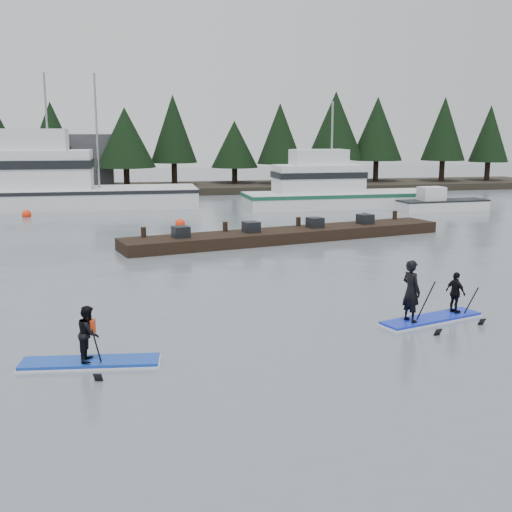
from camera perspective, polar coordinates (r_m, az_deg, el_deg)
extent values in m
plane|color=slate|center=(16.34, 4.37, -7.75)|extent=(160.00, 160.00, 0.00)
cube|color=#2D281E|center=(57.22, -7.47, 5.98)|extent=(70.00, 8.00, 0.60)
cube|color=#4C4C51|center=(59.69, -21.32, 7.65)|extent=(18.00, 6.00, 5.00)
cube|color=white|center=(46.96, -16.58, 4.30)|extent=(18.33, 5.36, 2.43)
cube|color=white|center=(47.02, -19.43, 7.25)|extent=(8.27, 3.78, 2.64)
cylinder|color=gray|center=(46.78, -18.06, 10.49)|extent=(0.14, 0.14, 7.80)
cube|color=white|center=(45.72, 7.43, 4.47)|extent=(13.48, 4.10, 1.92)
cube|color=white|center=(45.00, 5.56, 6.85)|extent=(6.09, 2.88, 1.92)
cylinder|color=gray|center=(45.21, 6.76, 9.58)|extent=(0.14, 0.14, 6.21)
cube|color=white|center=(45.09, 16.27, 4.36)|extent=(6.20, 2.25, 0.71)
cube|color=black|center=(31.32, 2.89, 1.88)|extent=(16.55, 6.02, 0.55)
sphere|color=#FF300C|center=(36.19, -6.76, 2.61)|extent=(0.56, 0.56, 0.56)
sphere|color=#FF300C|center=(42.51, -19.70, 3.29)|extent=(0.57, 0.57, 0.57)
sphere|color=#FF300C|center=(46.33, 9.83, 4.36)|extent=(0.57, 0.57, 0.57)
cube|color=#123DB1|center=(15.32, -14.53, -9.15)|extent=(3.18, 1.12, 0.12)
imported|color=black|center=(15.10, -14.65, -6.65)|extent=(0.56, 0.68, 1.28)
cube|color=#F43914|center=(15.06, -14.68, -6.09)|extent=(0.32, 0.23, 0.32)
cylinder|color=black|center=(15.00, -13.76, -8.58)|extent=(0.26, 0.87, 1.50)
cube|color=#162CCE|center=(18.80, 15.30, -5.42)|extent=(3.25, 1.65, 0.11)
imported|color=black|center=(18.02, 13.63, -3.03)|extent=(0.58, 0.72, 1.72)
cylinder|color=black|center=(18.15, 14.62, -4.41)|extent=(0.19, 0.97, 1.65)
imported|color=black|center=(19.26, 17.32, -3.12)|extent=(0.49, 0.76, 1.20)
cylinder|color=black|center=(19.40, 18.23, -4.49)|extent=(0.18, 0.86, 1.47)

